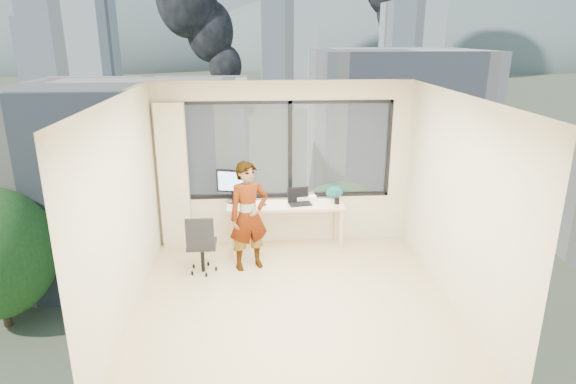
{
  "coord_description": "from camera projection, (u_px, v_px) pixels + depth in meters",
  "views": [
    {
      "loc": [
        -0.44,
        -5.51,
        3.26
      ],
      "look_at": [
        0.0,
        1.0,
        1.15
      ],
      "focal_mm": 30.53,
      "sensor_mm": 36.0,
      "label": 1
    }
  ],
  "objects": [
    {
      "name": "floor",
      "position": [
        293.0,
        301.0,
        6.27
      ],
      "size": [
        4.0,
        4.0,
        0.01
      ],
      "primitive_type": "cube",
      "color": "#C8B282",
      "rests_on": "ground"
    },
    {
      "name": "ceiling",
      "position": [
        294.0,
        96.0,
        5.47
      ],
      "size": [
        4.0,
        4.0,
        0.01
      ],
      "primitive_type": "cube",
      "color": "white",
      "rests_on": "ground"
    },
    {
      "name": "wall_front",
      "position": [
        313.0,
        288.0,
        3.97
      ],
      "size": [
        4.0,
        0.01,
        2.6
      ],
      "primitive_type": "cube",
      "color": "beige",
      "rests_on": "ground"
    },
    {
      "name": "wall_left",
      "position": [
        124.0,
        210.0,
        5.74
      ],
      "size": [
        0.01,
        4.0,
        2.6
      ],
      "primitive_type": "cube",
      "color": "beige",
      "rests_on": "ground"
    },
    {
      "name": "wall_right",
      "position": [
        456.0,
        202.0,
        6.0
      ],
      "size": [
        0.01,
        4.0,
        2.6
      ],
      "primitive_type": "cube",
      "color": "beige",
      "rests_on": "ground"
    },
    {
      "name": "window_wall",
      "position": [
        287.0,
        150.0,
        7.7
      ],
      "size": [
        3.3,
        0.16,
        1.55
      ],
      "primitive_type": null,
      "color": "black",
      "rests_on": "ground"
    },
    {
      "name": "curtain",
      "position": [
        174.0,
        177.0,
        7.59
      ],
      "size": [
        0.45,
        0.14,
        2.3
      ],
      "primitive_type": "cube",
      "color": "beige",
      "rests_on": "floor"
    },
    {
      "name": "desk",
      "position": [
        285.0,
        226.0,
        7.73
      ],
      "size": [
        1.8,
        0.6,
        0.75
      ],
      "primitive_type": "cube",
      "color": "beige",
      "rests_on": "floor"
    },
    {
      "name": "chair",
      "position": [
        202.0,
        243.0,
        6.93
      ],
      "size": [
        0.46,
        0.46,
        0.9
      ],
      "primitive_type": null,
      "rotation": [
        0.0,
        0.0,
        0.02
      ],
      "color": "black",
      "rests_on": "floor"
    },
    {
      "name": "person",
      "position": [
        249.0,
        216.0,
        6.95
      ],
      "size": [
        0.68,
        0.57,
        1.59
      ],
      "primitive_type": "imported",
      "rotation": [
        0.0,
        0.0,
        0.37
      ],
      "color": "#2D2D33",
      "rests_on": "floor"
    },
    {
      "name": "monitor",
      "position": [
        233.0,
        186.0,
        7.6
      ],
      "size": [
        0.54,
        0.25,
        0.53
      ],
      "primitive_type": null,
      "rotation": [
        0.0,
        0.0,
        -0.27
      ],
      "color": "black",
      "rests_on": "desk"
    },
    {
      "name": "game_console",
      "position": [
        305.0,
        197.0,
        7.79
      ],
      "size": [
        0.34,
        0.3,
        0.08
      ],
      "primitive_type": "cube",
      "rotation": [
        0.0,
        0.0,
        0.12
      ],
      "color": "white",
      "rests_on": "desk"
    },
    {
      "name": "laptop",
      "position": [
        300.0,
        197.0,
        7.55
      ],
      "size": [
        0.39,
        0.41,
        0.22
      ],
      "primitive_type": null,
      "rotation": [
        0.0,
        0.0,
        0.17
      ],
      "color": "black",
      "rests_on": "desk"
    },
    {
      "name": "cellphone",
      "position": [
        263.0,
        205.0,
        7.53
      ],
      "size": [
        0.12,
        0.06,
        0.01
      ],
      "primitive_type": "cube",
      "rotation": [
        0.0,
        0.0,
        0.01
      ],
      "color": "black",
      "rests_on": "desk"
    },
    {
      "name": "pen_cup",
      "position": [
        337.0,
        200.0,
        7.59
      ],
      "size": [
        0.11,
        0.11,
        0.11
      ],
      "primitive_type": "cylinder",
      "rotation": [
        0.0,
        0.0,
        0.3
      ],
      "color": "black",
      "rests_on": "desk"
    },
    {
      "name": "handbag",
      "position": [
        334.0,
        192.0,
        7.82
      ],
      "size": [
        0.3,
        0.18,
        0.22
      ],
      "primitive_type": "ellipsoid",
      "rotation": [
        0.0,
        0.0,
        0.13
      ],
      "color": "#0D5350",
      "rests_on": "desk"
    },
    {
      "name": "exterior_ground",
      "position": [
        256.0,
        105.0,
        124.49
      ],
      "size": [
        400.0,
        400.0,
        0.04
      ],
      "primitive_type": "cube",
      "color": "#515B3D",
      "rests_on": "ground"
    },
    {
      "name": "near_bldg_a",
      "position": [
        141.0,
        179.0,
        36.32
      ],
      "size": [
        16.0,
        12.0,
        14.0
      ],
      "primitive_type": "cube",
      "color": "beige",
      "rests_on": "exterior_ground"
    },
    {
      "name": "near_bldg_b",
      "position": [
        391.0,
        140.0,
        44.96
      ],
      "size": [
        14.0,
        13.0,
        16.0
      ],
      "primitive_type": "cube",
      "color": "silver",
      "rests_on": "exterior_ground"
    },
    {
      "name": "far_tower_a",
      "position": [
        74.0,
        52.0,
        94.19
      ],
      "size": [
        14.0,
        14.0,
        28.0
      ],
      "primitive_type": "cube",
      "color": "silver",
      "rests_on": "exterior_ground"
    },
    {
      "name": "far_tower_b",
      "position": [
        288.0,
        44.0,
        120.38
      ],
      "size": [
        13.0,
        13.0,
        30.0
      ],
      "primitive_type": "cube",
      "color": "silver",
      "rests_on": "exterior_ground"
    },
    {
      "name": "far_tower_c",
      "position": [
        410.0,
        49.0,
        142.37
      ],
      "size": [
        15.0,
        15.0,
        26.0
      ],
      "primitive_type": "cube",
      "color": "silver",
      "rests_on": "exterior_ground"
    },
    {
      "name": "far_tower_d",
      "position": [
        54.0,
        56.0,
        145.72
      ],
      "size": [
        16.0,
        14.0,
        22.0
      ],
      "primitive_type": "cube",
      "color": "silver",
      "rests_on": "exterior_ground"
    },
    {
      "name": "hill_a",
      "position": [
        63.0,
        63.0,
        306.62
      ],
      "size": [
        288.0,
        216.0,
        90.0
      ],
      "primitive_type": "ellipsoid",
      "color": "slate",
      "rests_on": "exterior_ground"
    },
    {
      "name": "hill_b",
      "position": [
        407.0,
        62.0,
        320.77
      ],
      "size": [
        300.0,
        220.0,
        96.0
      ],
      "primitive_type": "ellipsoid",
      "color": "slate",
      "rests_on": "exterior_ground"
    },
    {
      "name": "tree_b",
      "position": [
        340.0,
        281.0,
        26.54
      ],
      "size": [
        7.6,
        7.6,
        9.0
      ],
      "primitive_type": null,
      "color": "#1C551F",
      "rests_on": "exterior_ground"
    },
    {
      "name": "tree_c",
      "position": [
        483.0,
        164.0,
        48.42
      ],
      "size": [
        8.4,
        8.4,
        10.0
      ],
      "primitive_type": null,
      "color": "#1C551F",
      "rests_on": "exterior_ground"
    }
  ]
}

